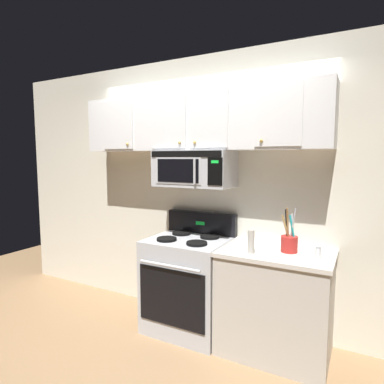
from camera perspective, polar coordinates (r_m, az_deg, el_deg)
name	(u,v)px	position (r m, az deg, el deg)	size (l,w,h in m)	color
ground_plane	(166,350)	(3.17, -4.63, -25.97)	(8.00, 8.00, 0.00)	#93704C
back_wall	(205,189)	(3.40, 2.38, 0.47)	(5.20, 0.10, 2.70)	silver
stove_range	(189,282)	(3.28, -0.56, -15.60)	(0.76, 0.69, 1.12)	#B7BABF
over_range_microwave	(194,169)	(3.16, 0.43, 4.15)	(0.76, 0.43, 0.35)	#B7BABF
upper_cabinets	(196,122)	(3.20, 0.70, 12.24)	(2.50, 0.36, 0.55)	silver
counter_segment	(275,301)	(3.02, 14.40, -18.15)	(0.93, 0.65, 0.90)	#BCB7AD
utensil_crock_red	(289,242)	(2.83, 16.74, -8.36)	(0.14, 0.14, 0.38)	red
salt_shaker	(318,253)	(2.72, 21.31, -9.95)	(0.04, 0.04, 0.10)	white
pepper_mill	(251,242)	(2.73, 10.35, -8.57)	(0.06, 0.06, 0.19)	#B7B2A8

